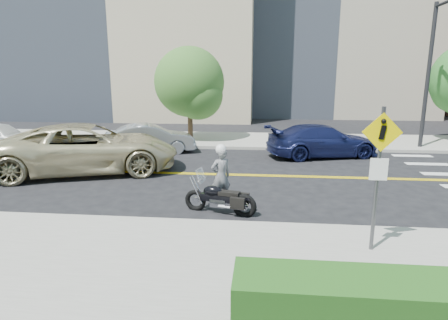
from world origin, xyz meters
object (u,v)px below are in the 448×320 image
Objects in this scene: parked_car_blue at (322,141)px; motorcyclist at (221,175)px; pedestrian_sign at (379,166)px; motorcycle at (220,192)px; suv at (88,148)px; parked_car_silver at (150,139)px.

motorcyclist is at bearing 134.05° from parked_car_blue.
pedestrian_sign is 4.31m from motorcycle.
suv is at bearing 95.35° from parked_car_blue.
parked_car_blue is (9.58, 3.85, -0.21)m from suv.
pedestrian_sign reaches higher than motorcyclist.
pedestrian_sign is at bearing -143.26° from suv.
motorcycle is 8.78m from parked_car_blue.
pedestrian_sign is 0.58× the size of parked_car_blue.
suv is at bearing 145.72° from pedestrian_sign.
motorcycle is 0.47× the size of parked_car_silver.
motorcyclist is 0.80m from motorcycle.
parked_car_blue is (0.48, 10.05, -1.21)m from pedestrian_sign.
parked_car_blue is at bearing -109.37° from parked_car_silver.
parked_car_blue is (4.00, 7.09, -0.15)m from motorcyclist.
suv is at bearing 141.63° from parked_car_silver.
parked_car_silver is (-4.31, 7.85, 0.10)m from motorcycle.
motorcyclist reaches higher than motorcycle.
pedestrian_sign reaches higher than parked_car_silver.
pedestrian_sign is 12.76m from parked_car_silver.
motorcycle is 6.92m from suv.
parked_car_blue reaches higher than parked_car_silver.
pedestrian_sign is 10.13m from parked_car_blue.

